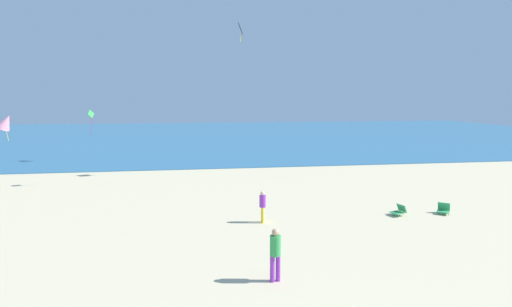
{
  "coord_description": "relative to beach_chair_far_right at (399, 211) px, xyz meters",
  "views": [
    {
      "loc": [
        -2.08,
        -5.13,
        5.63
      ],
      "look_at": [
        0.0,
        8.73,
        3.69
      ],
      "focal_mm": 28.29,
      "sensor_mm": 36.0,
      "label": 1
    }
  ],
  "objects": [
    {
      "name": "person_0",
      "position": [
        -6.68,
        -0.1,
        0.6
      ],
      "size": [
        0.31,
        0.31,
        1.46
      ],
      "rotation": [
        0.0,
        0.0,
        3.08
      ],
      "color": "yellow",
      "rests_on": "ground_plane"
    },
    {
      "name": "ocean_water",
      "position": [
        -7.53,
        44.17,
        -0.21
      ],
      "size": [
        120.0,
        60.0,
        0.05
      ],
      "primitive_type": "cube",
      "color": "teal",
      "rests_on": "ground_plane"
    },
    {
      "name": "person_4",
      "position": [
        -7.27,
        -6.01,
        0.74
      ],
      "size": [
        0.39,
        0.39,
        1.68
      ],
      "rotation": [
        0.0,
        0.0,
        1.74
      ],
      "color": "purple",
      "rests_on": "ground_plane"
    },
    {
      "name": "kite_green",
      "position": [
        -16.13,
        9.11,
        4.27
      ],
      "size": [
        0.29,
        0.52,
        1.62
      ],
      "rotation": [
        0.0,
        0.0,
        4.55
      ],
      "color": "green"
    },
    {
      "name": "kite_black",
      "position": [
        -6.4,
        11.03,
        10.12
      ],
      "size": [
        0.34,
        0.88,
        1.34
      ],
      "rotation": [
        0.0,
        0.0,
        1.02
      ],
      "color": "black"
    },
    {
      "name": "beach_chair_far_right",
      "position": [
        0.0,
        0.0,
        0.0
      ],
      "size": [
        0.78,
        0.69,
        0.53
      ],
      "rotation": [
        0.0,
        0.0,
        3.45
      ],
      "color": "#2D9956",
      "rests_on": "ground_plane"
    },
    {
      "name": "kite_pink",
      "position": [
        -21.06,
        9.0,
        3.93
      ],
      "size": [
        1.21,
        0.92,
        1.76
      ],
      "rotation": [
        0.0,
        0.0,
        4.55
      ],
      "color": "pink"
    },
    {
      "name": "beach_chair_mid_beach",
      "position": [
        2.3,
        -0.05,
        -0.01
      ],
      "size": [
        0.78,
        0.78,
        0.54
      ],
      "rotation": [
        0.0,
        0.0,
        4.02
      ],
      "color": "#2D9956",
      "rests_on": "ground_plane"
    },
    {
      "name": "ground_plane",
      "position": [
        -7.53,
        -2.48,
        -0.24
      ],
      "size": [
        120.0,
        120.0,
        0.0
      ],
      "primitive_type": "plane",
      "color": "beige"
    }
  ]
}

